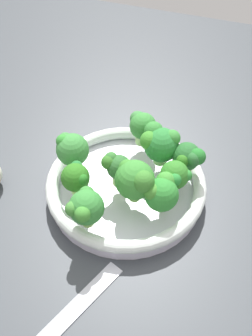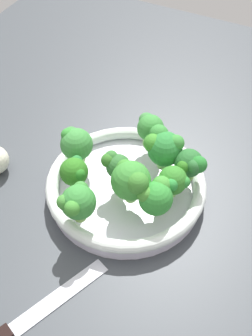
{
  "view_description": "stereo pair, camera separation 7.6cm",
  "coord_description": "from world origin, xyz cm",
  "px_view_note": "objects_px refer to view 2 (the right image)",
  "views": [
    {
      "loc": [
        12.12,
        -51.45,
        63.83
      ],
      "look_at": [
        -3.62,
        -2.56,
        7.19
      ],
      "focal_mm": 47.47,
      "sensor_mm": 36.0,
      "label": 1
    },
    {
      "loc": [
        19.19,
        -48.58,
        63.83
      ],
      "look_at": [
        -3.62,
        -2.56,
        7.19
      ],
      "focal_mm": 47.47,
      "sensor_mm": 36.0,
      "label": 2
    }
  ],
  "objects_px": {
    "broccoli_floret_2": "(150,127)",
    "broccoli_floret_5": "(156,196)",
    "broccoli_floret_6": "(75,172)",
    "broccoli_floret_7": "(116,166)",
    "broccoli_floret_4": "(190,164)",
    "broccoli_floret_1": "(76,144)",
    "bowl": "(126,187)",
    "broccoli_floret_9": "(164,147)",
    "broccoli_floret_3": "(173,181)",
    "knife": "(11,331)",
    "broccoli_floret_8": "(131,180)",
    "broccoli_floret_0": "(77,202)"
  },
  "relations": [
    {
      "from": "broccoli_floret_6",
      "to": "broccoli_floret_9",
      "type": "bearing_deg",
      "value": 45.12
    },
    {
      "from": "broccoli_floret_4",
      "to": "broccoli_floret_9",
      "type": "relative_size",
      "value": 0.84
    },
    {
      "from": "broccoli_floret_5",
      "to": "broccoli_floret_4",
      "type": "bearing_deg",
      "value": 74.65
    },
    {
      "from": "broccoli_floret_5",
      "to": "bowl",
      "type": "bearing_deg",
      "value": 151.49
    },
    {
      "from": "broccoli_floret_8",
      "to": "knife",
      "type": "distance_m",
      "value": 0.29
    },
    {
      "from": "broccoli_floret_0",
      "to": "broccoli_floret_6",
      "type": "bearing_deg",
      "value": 124.93
    },
    {
      "from": "broccoli_floret_6",
      "to": "broccoli_floret_7",
      "type": "bearing_deg",
      "value": 34.84
    },
    {
      "from": "broccoli_floret_2",
      "to": "broccoli_floret_4",
      "type": "xyz_separation_m",
      "value": [
        0.1,
        -0.05,
        -0.0
      ]
    },
    {
      "from": "broccoli_floret_1",
      "to": "broccoli_floret_7",
      "type": "relative_size",
      "value": 1.07
    },
    {
      "from": "broccoli_floret_3",
      "to": "broccoli_floret_7",
      "type": "bearing_deg",
      "value": -171.19
    },
    {
      "from": "broccoli_floret_4",
      "to": "knife",
      "type": "relative_size",
      "value": 0.25
    },
    {
      "from": "broccoli_floret_3",
      "to": "broccoli_floret_7",
      "type": "height_order",
      "value": "broccoli_floret_7"
    },
    {
      "from": "broccoli_floret_2",
      "to": "bowl",
      "type": "bearing_deg",
      "value": -88.59
    },
    {
      "from": "broccoli_floret_6",
      "to": "broccoli_floret_7",
      "type": "distance_m",
      "value": 0.07
    },
    {
      "from": "broccoli_floret_0",
      "to": "broccoli_floret_3",
      "type": "xyz_separation_m",
      "value": [
        0.12,
        0.11,
        -0.01
      ]
    },
    {
      "from": "broccoli_floret_2",
      "to": "broccoli_floret_5",
      "type": "relative_size",
      "value": 1.01
    },
    {
      "from": "broccoli_floret_1",
      "to": "broccoli_floret_3",
      "type": "xyz_separation_m",
      "value": [
        0.19,
        -0.0,
        -0.0
      ]
    },
    {
      "from": "broccoli_floret_6",
      "to": "knife",
      "type": "relative_size",
      "value": 0.24
    },
    {
      "from": "broccoli_floret_4",
      "to": "knife",
      "type": "distance_m",
      "value": 0.39
    },
    {
      "from": "broccoli_floret_7",
      "to": "knife",
      "type": "xyz_separation_m",
      "value": [
        -0.02,
        -0.29,
        -0.08
      ]
    },
    {
      "from": "broccoli_floret_4",
      "to": "broccoli_floret_9",
      "type": "xyz_separation_m",
      "value": [
        -0.05,
        0.01,
        0.01
      ]
    },
    {
      "from": "broccoli_floret_4",
      "to": "broccoli_floret_9",
      "type": "bearing_deg",
      "value": 167.7
    },
    {
      "from": "broccoli_floret_6",
      "to": "knife",
      "type": "distance_m",
      "value": 0.27
    },
    {
      "from": "broccoli_floret_5",
      "to": "knife",
      "type": "distance_m",
      "value": 0.3
    },
    {
      "from": "broccoli_floret_1",
      "to": "broccoli_floret_2",
      "type": "xyz_separation_m",
      "value": [
        0.1,
        0.1,
        -0.0
      ]
    },
    {
      "from": "bowl",
      "to": "broccoli_floret_3",
      "type": "xyz_separation_m",
      "value": [
        0.09,
        0.0,
        0.06
      ]
    },
    {
      "from": "broccoli_floret_3",
      "to": "broccoli_floret_2",
      "type": "bearing_deg",
      "value": 131.46
    },
    {
      "from": "broccoli_floret_6",
      "to": "bowl",
      "type": "bearing_deg",
      "value": 36.12
    },
    {
      "from": "bowl",
      "to": "broccoli_floret_9",
      "type": "bearing_deg",
      "value": 55.67
    },
    {
      "from": "bowl",
      "to": "broccoli_floret_9",
      "type": "height_order",
      "value": "broccoli_floret_9"
    },
    {
      "from": "broccoli_floret_4",
      "to": "broccoli_floret_5",
      "type": "height_order",
      "value": "same"
    },
    {
      "from": "broccoli_floret_0",
      "to": "broccoli_floret_2",
      "type": "bearing_deg",
      "value": 82.29
    },
    {
      "from": "broccoli_floret_4",
      "to": "broccoli_floret_5",
      "type": "bearing_deg",
      "value": -105.35
    },
    {
      "from": "bowl",
      "to": "broccoli_floret_7",
      "type": "relative_size",
      "value": 4.49
    },
    {
      "from": "broccoli_floret_2",
      "to": "broccoli_floret_8",
      "type": "distance_m",
      "value": 0.14
    },
    {
      "from": "broccoli_floret_2",
      "to": "broccoli_floret_5",
      "type": "xyz_separation_m",
      "value": [
        0.08,
        -0.14,
        -0.0
      ]
    },
    {
      "from": "broccoli_floret_0",
      "to": "knife",
      "type": "height_order",
      "value": "broccoli_floret_0"
    },
    {
      "from": "broccoli_floret_0",
      "to": "broccoli_floret_6",
      "type": "distance_m",
      "value": 0.07
    },
    {
      "from": "broccoli_floret_7",
      "to": "broccoli_floret_8",
      "type": "xyz_separation_m",
      "value": [
        0.04,
        -0.03,
        0.01
      ]
    },
    {
      "from": "broccoli_floret_1",
      "to": "broccoli_floret_7",
      "type": "height_order",
      "value": "broccoli_floret_1"
    },
    {
      "from": "broccoli_floret_1",
      "to": "broccoli_floret_2",
      "type": "distance_m",
      "value": 0.14
    },
    {
      "from": "bowl",
      "to": "broccoli_floret_5",
      "type": "distance_m",
      "value": 0.1
    },
    {
      "from": "broccoli_floret_9",
      "to": "broccoli_floret_3",
      "type": "bearing_deg",
      "value": -53.73
    },
    {
      "from": "broccoli_floret_3",
      "to": "broccoli_floret_8",
      "type": "height_order",
      "value": "broccoli_floret_8"
    },
    {
      "from": "knife",
      "to": "broccoli_floret_1",
      "type": "bearing_deg",
      "value": 102.38
    },
    {
      "from": "broccoli_floret_4",
      "to": "broccoli_floret_8",
      "type": "relative_size",
      "value": 0.77
    },
    {
      "from": "broccoli_floret_1",
      "to": "broccoli_floret_3",
      "type": "height_order",
      "value": "broccoli_floret_1"
    },
    {
      "from": "broccoli_floret_0",
      "to": "broccoli_floret_6",
      "type": "height_order",
      "value": "broccoli_floret_0"
    },
    {
      "from": "bowl",
      "to": "broccoli_floret_8",
      "type": "height_order",
      "value": "broccoli_floret_8"
    },
    {
      "from": "broccoli_floret_5",
      "to": "broccoli_floret_9",
      "type": "height_order",
      "value": "broccoli_floret_9"
    }
  ]
}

